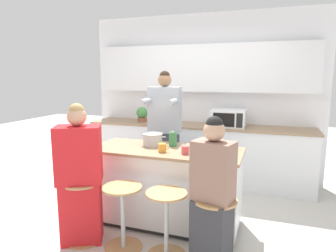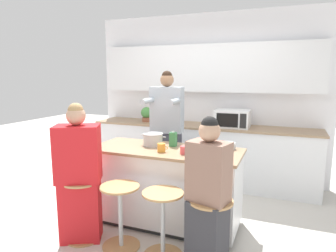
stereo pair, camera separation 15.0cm
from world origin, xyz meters
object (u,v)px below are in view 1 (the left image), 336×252
at_px(bar_stool_center_right, 166,221).
at_px(person_wrapped_blanket, 80,178).
at_px(kitchen_island, 166,186).
at_px(person_seated_near, 212,201).
at_px(microwave, 229,118).
at_px(bar_stool_leftmost, 83,208).
at_px(cooking_pot, 153,140).
at_px(banana_bunch, 207,152).
at_px(coffee_cup_near, 185,150).
at_px(person_cooking, 165,137).
at_px(juice_carton, 173,139).
at_px(bar_stool_rightmost, 214,229).
at_px(coffee_cup_far, 162,148).
at_px(potted_plant, 142,114).
at_px(bar_stool_center_left, 123,214).
at_px(fruit_bowl, 227,145).

distance_m(bar_stool_center_right, person_wrapped_blanket, 0.97).
distance_m(kitchen_island, person_wrapped_blanket, 0.98).
relative_size(person_seated_near, microwave, 2.74).
bearing_deg(bar_stool_leftmost, cooking_pot, 57.08).
height_order(bar_stool_leftmost, banana_bunch, banana_bunch).
bearing_deg(bar_stool_leftmost, coffee_cup_near, 27.82).
bearing_deg(bar_stool_leftmost, microwave, 60.77).
distance_m(person_cooking, juice_carton, 0.63).
height_order(bar_stool_rightmost, coffee_cup_far, coffee_cup_far).
distance_m(kitchen_island, bar_stool_leftmost, 0.94).
relative_size(person_seated_near, juice_carton, 7.69).
distance_m(person_seated_near, juice_carton, 1.08).
relative_size(coffee_cup_near, banana_bunch, 0.83).
height_order(bar_stool_leftmost, potted_plant, potted_plant).
xyz_separation_m(bar_stool_rightmost, microwave, (-0.18, 2.09, 0.71)).
distance_m(bar_stool_center_right, juice_carton, 1.01).
xyz_separation_m(bar_stool_center_left, coffee_cup_far, (0.24, 0.49, 0.57)).
height_order(bar_stool_leftmost, bar_stool_center_left, same).
relative_size(bar_stool_leftmost, cooking_pot, 1.97).
height_order(banana_bunch, potted_plant, potted_plant).
height_order(person_wrapped_blanket, coffee_cup_near, person_wrapped_blanket).
height_order(person_cooking, person_seated_near, person_cooking).
xyz_separation_m(bar_stool_leftmost, person_seated_near, (1.34, -0.01, 0.27)).
bearing_deg(coffee_cup_near, coffee_cup_far, 179.39).
height_order(microwave, potted_plant, microwave).
bearing_deg(coffee_cup_near, fruit_bowl, 46.39).
distance_m(fruit_bowl, banana_bunch, 0.37).
bearing_deg(bar_stool_center_left, banana_bunch, 38.76).
relative_size(coffee_cup_far, potted_plant, 0.48).
bearing_deg(cooking_pot, person_seated_near, -41.32).
height_order(bar_stool_rightmost, cooking_pot, cooking_pot).
distance_m(bar_stool_center_right, banana_bunch, 0.83).
bearing_deg(bar_stool_center_left, person_cooking, 91.65).
relative_size(person_seated_near, coffee_cup_far, 11.53).
height_order(kitchen_island, juice_carton, juice_carton).
height_order(fruit_bowl, coffee_cup_far, coffee_cup_far).
height_order(person_cooking, potted_plant, person_cooking).
height_order(kitchen_island, fruit_bowl, fruit_bowl).
xyz_separation_m(kitchen_island, person_seated_near, (0.66, -0.66, 0.18)).
xyz_separation_m(person_seated_near, fruit_bowl, (-0.01, 0.92, 0.29)).
bearing_deg(coffee_cup_far, juice_carton, 85.51).
bearing_deg(potted_plant, cooking_pot, -61.56).
xyz_separation_m(bar_stool_center_left, fruit_bowl, (0.88, 0.89, 0.57)).
bearing_deg(potted_plant, person_seated_near, -53.07).
relative_size(person_seated_near, banana_bunch, 10.14).
bearing_deg(bar_stool_center_right, person_wrapped_blanket, -177.97).
bearing_deg(bar_stool_center_right, fruit_bowl, 64.41).
xyz_separation_m(bar_stool_center_right, coffee_cup_near, (0.04, 0.48, 0.57)).
relative_size(bar_stool_center_right, coffee_cup_far, 5.39).
bearing_deg(bar_stool_center_left, person_wrapped_blanket, -176.84).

